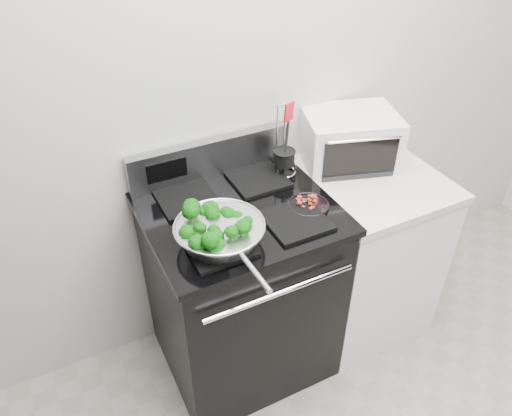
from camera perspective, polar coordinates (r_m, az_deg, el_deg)
back_wall at (r=2.26m, az=1.25°, el=14.66°), size 4.00×0.02×2.70m
gas_range at (r=2.39m, az=-1.68°, el=-9.14°), size 0.79×0.69×1.13m
counter at (r=2.68m, az=11.77°, el=-4.67°), size 0.62×0.68×0.92m
skillet at (r=1.89m, az=-4.14°, el=-2.73°), size 0.35×0.56×0.07m
broccoli_pile at (r=1.88m, az=-4.20°, el=-2.23°), size 0.28×0.28×0.10m
bacon_plate at (r=2.10m, az=6.03°, el=0.55°), size 0.17×0.17×0.04m
utensil_holder at (r=2.28m, az=3.22°, el=5.38°), size 0.11×0.11×0.35m
toaster_oven at (r=2.44m, az=10.64°, el=7.81°), size 0.51×0.44×0.25m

